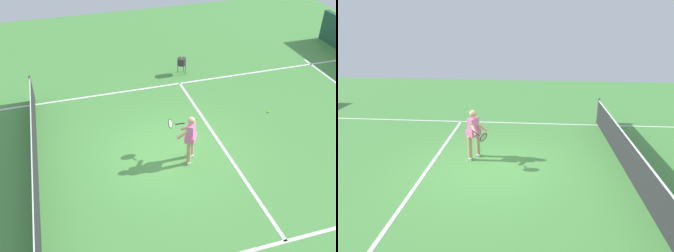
# 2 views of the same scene
# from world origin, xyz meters

# --- Properties ---
(ground_plane) EXTENTS (26.96, 26.96, 0.00)m
(ground_plane) POSITION_xyz_m (0.00, 0.00, 0.00)
(ground_plane) COLOR #4C9342
(service_line_marking) EXTENTS (8.19, 0.10, 0.01)m
(service_line_marking) POSITION_xyz_m (0.00, -1.77, 0.00)
(service_line_marking) COLOR white
(service_line_marking) RESTS_ON ground
(sideline_left_marking) EXTENTS (0.10, 18.74, 0.01)m
(sideline_left_marking) POSITION_xyz_m (-4.10, 0.00, 0.00)
(sideline_left_marking) COLOR white
(sideline_left_marking) RESTS_ON ground
(court_net) EXTENTS (8.87, 0.08, 1.05)m
(court_net) POSITION_xyz_m (0.00, 3.87, 0.49)
(court_net) COLOR #4C4C51
(court_net) RESTS_ON ground
(tennis_player) EXTENTS (1.08, 0.77, 1.55)m
(tennis_player) POSITION_xyz_m (-0.52, -0.55, 0.85)
(tennis_player) COLOR tan
(tennis_player) RESTS_ON ground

